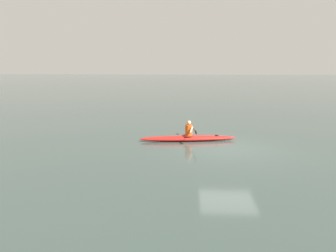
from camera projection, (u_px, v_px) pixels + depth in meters
ground_plane at (229, 149)px, 13.92m from camera, size 160.00×160.00×0.00m
kayak at (188, 138)px, 15.37m from camera, size 4.74×1.18×0.26m
kayaker at (189, 129)px, 15.29m from camera, size 0.53×2.32×0.75m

